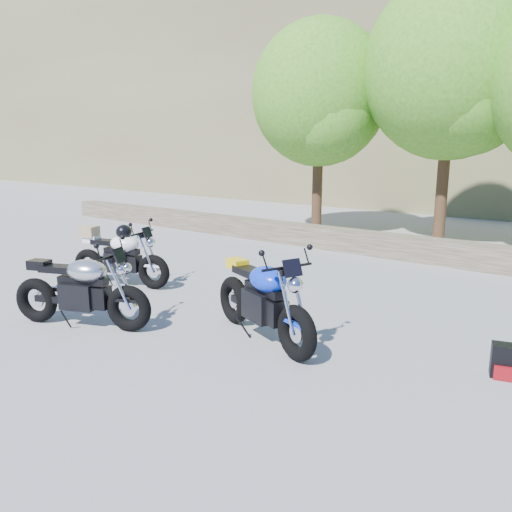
% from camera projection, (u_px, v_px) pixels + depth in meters
% --- Properties ---
extents(ground, '(90.00, 90.00, 0.00)m').
position_uv_depth(ground, '(202.00, 317.00, 7.11)').
color(ground, gray).
rests_on(ground, ground).
extents(stone_wall, '(22.00, 0.55, 0.50)m').
position_uv_depth(stone_wall, '(372.00, 243.00, 11.29)').
color(stone_wall, '#473E2F').
rests_on(stone_wall, ground).
extents(tree_decid_left, '(3.67, 3.67, 5.62)m').
position_uv_depth(tree_decid_left, '(322.00, 99.00, 13.27)').
color(tree_decid_left, '#382314').
rests_on(tree_decid_left, ground).
extents(tree_decid_mid, '(4.08, 4.08, 6.24)m').
position_uv_depth(tree_decid_mid, '(455.00, 74.00, 11.50)').
color(tree_decid_mid, '#382314').
rests_on(tree_decid_mid, ground).
extents(silver_bike, '(1.93, 0.98, 1.02)m').
position_uv_depth(silver_bike, '(82.00, 291.00, 6.64)').
color(silver_bike, black).
rests_on(silver_bike, ground).
extents(white_bike, '(1.91, 0.80, 1.08)m').
position_uv_depth(white_bike, '(119.00, 256.00, 8.67)').
color(white_bike, black).
rests_on(white_bike, ground).
extents(blue_bike, '(2.04, 0.95, 1.06)m').
position_uv_depth(blue_bike, '(263.00, 300.00, 6.16)').
color(blue_bike, black).
rests_on(blue_bike, ground).
extents(backpack, '(0.31, 0.28, 0.36)m').
position_uv_depth(backpack, '(504.00, 361.00, 5.23)').
color(backpack, black).
rests_on(backpack, ground).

